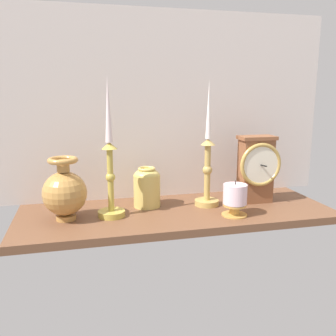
# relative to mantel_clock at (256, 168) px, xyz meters

# --- Properties ---
(ground_plane) EXTENTS (1.00, 0.36, 0.02)m
(ground_plane) POSITION_rel_mantel_clock_xyz_m (-0.29, -0.02, -0.13)
(ground_plane) COLOR brown
(back_wall) EXTENTS (1.20, 0.02, 0.65)m
(back_wall) POSITION_rel_mantel_clock_xyz_m (-0.29, 0.16, 0.21)
(back_wall) COLOR beige
(back_wall) RESTS_ON ground_plane
(mantel_clock) EXTENTS (0.15, 0.10, 0.23)m
(mantel_clock) POSITION_rel_mantel_clock_xyz_m (0.00, 0.00, 0.00)
(mantel_clock) COLOR brown
(mantel_clock) RESTS_ON ground_plane
(candlestick_tall_left) EXTENTS (0.08, 0.08, 0.42)m
(candlestick_tall_left) POSITION_rel_mantel_clock_xyz_m (-0.50, -0.04, 0.03)
(candlestick_tall_left) COLOR gold
(candlestick_tall_left) RESTS_ON ground_plane
(candlestick_tall_center) EXTENTS (0.08, 0.08, 0.42)m
(candlestick_tall_center) POSITION_rel_mantel_clock_xyz_m (-0.17, 0.00, 0.01)
(candlestick_tall_center) COLOR tan
(candlestick_tall_center) RESTS_ON ground_plane
(brass_vase_bulbous) EXTENTS (0.13, 0.13, 0.19)m
(brass_vase_bulbous) POSITION_rel_mantel_clock_xyz_m (-0.63, -0.03, -0.03)
(brass_vase_bulbous) COLOR #B68241
(brass_vase_bulbous) RESTS_ON ground_plane
(brass_vase_jar) EXTENTS (0.09, 0.09, 0.13)m
(brass_vase_jar) POSITION_rel_mantel_clock_xyz_m (-0.37, 0.04, -0.05)
(brass_vase_jar) COLOR #D2B75D
(brass_vase_jar) RESTS_ON ground_plane
(pillar_candle_front) EXTENTS (0.08, 0.08, 0.11)m
(pillar_candle_front) POSITION_rel_mantel_clock_xyz_m (-0.13, -0.12, -0.07)
(pillar_candle_front) COLOR gold
(pillar_candle_front) RESTS_ON ground_plane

